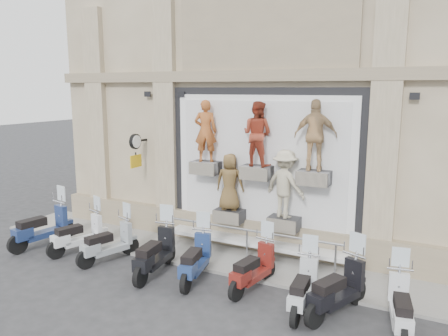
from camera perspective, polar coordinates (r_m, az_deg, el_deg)
The scene contains 15 objects.
ground at distance 10.13m, azimuth -1.83°, elevation -16.15°, with size 90.00×90.00×0.00m, color #2D2D2F.
sidewalk at distance 11.83m, azimuth 3.19°, elevation -11.91°, with size 16.00×2.20×0.08m, color gray.
building at distance 15.63m, azimuth 11.02°, elevation 15.62°, with size 14.00×8.60×12.00m, color #C1AC8C, non-canonical shape.
shop_vitrine at distance 11.68m, azimuth 5.13°, elevation -0.02°, with size 5.60×0.99×4.30m.
guard_rail at distance 11.59m, azimuth 3.01°, elevation -10.13°, with size 5.06×0.10×0.93m, color #9EA0A5, non-canonical shape.
clock_sign_bracket at distance 13.41m, azimuth -11.45°, elevation 2.80°, with size 0.10×0.80×1.02m.
scooter_a at distance 13.66m, azimuth -22.73°, elevation -6.10°, with size 0.60×2.07×1.68m, color navy, non-canonical shape.
scooter_b at distance 12.85m, azimuth -18.51°, elevation -7.24°, with size 0.54×1.85×1.51m, color silver, non-canonical shape.
scooter_c at distance 11.97m, azimuth -14.92°, elevation -8.40°, with size 0.53×1.83×1.49m, color gray, non-canonical shape.
scooter_d at distance 10.89m, azimuth -9.01°, elevation -9.70°, with size 0.58×1.99×1.62m, color black, non-canonical shape.
scooter_e at distance 10.50m, azimuth -3.75°, elevation -10.63°, with size 0.55×1.88×1.53m, color navy, non-canonical shape.
scooter_f at distance 10.06m, azimuth 3.86°, elevation -11.77°, with size 0.53×1.81×1.47m, color maroon, non-canonical shape.
scooter_g at distance 9.28m, azimuth 10.33°, elevation -13.95°, with size 0.52×1.79×1.46m, color #B2B6BA, non-canonical shape.
scooter_h at distance 9.24m, azimuth 14.67°, elevation -13.75°, with size 0.57×1.97×1.60m, color black, non-canonical shape.
scooter_i at distance 9.05m, azimuth 22.18°, elevation -15.22°, with size 0.53×1.80×1.46m, color silver, non-canonical shape.
Camera 1 is at (4.40, -7.92, 4.53)m, focal length 35.00 mm.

